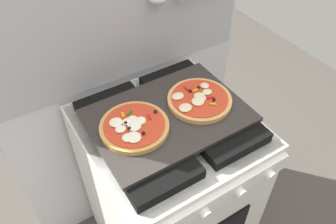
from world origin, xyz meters
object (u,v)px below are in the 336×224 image
at_px(stove, 168,189).
at_px(pizza_right, 199,99).
at_px(baking_tray, 168,116).
at_px(pizza_left, 134,126).

xyz_separation_m(stove, pizza_right, (0.13, -0.00, 0.48)).
height_order(baking_tray, pizza_right, pizza_right).
distance_m(stove, pizza_right, 0.50).
bearing_deg(stove, pizza_right, -2.07).
relative_size(pizza_left, pizza_right, 1.00).
bearing_deg(baking_tray, pizza_left, 179.04).
height_order(stove, pizza_right, pizza_right).
bearing_deg(stove, baking_tray, 90.00).
height_order(pizza_left, pizza_right, same).
xyz_separation_m(pizza_left, pizza_right, (0.26, -0.01, 0.00)).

